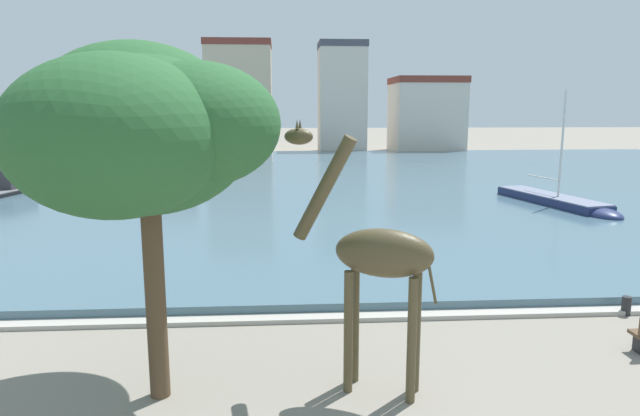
# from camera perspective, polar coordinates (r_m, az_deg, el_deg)

# --- Properties ---
(harbor_water) EXTENTS (87.48, 53.26, 0.34)m
(harbor_water) POSITION_cam_1_polar(r_m,az_deg,el_deg) (40.97, -3.03, 2.79)
(harbor_water) COLOR #476675
(harbor_water) RESTS_ON ground
(quay_edge_coping) EXTENTS (87.48, 0.50, 0.12)m
(quay_edge_coping) POSITION_cam_1_polar(r_m,az_deg,el_deg) (14.77, -1.50, -11.18)
(quay_edge_coping) COLOR #ADA89E
(quay_edge_coping) RESTS_ON ground
(giraffe_statue) EXTENTS (2.88, 1.61, 5.24)m
(giraffe_statue) POSITION_cam_1_polar(r_m,az_deg,el_deg) (10.56, 5.69, -5.05)
(giraffe_statue) COLOR #4C4228
(giraffe_statue) RESTS_ON ground
(sailboat_green) EXTENTS (3.97, 6.87, 9.10)m
(sailboat_green) POSITION_cam_1_polar(r_m,az_deg,el_deg) (57.71, -20.44, 4.73)
(sailboat_green) COLOR #236B42
(sailboat_green) RESTS_ON ground
(sailboat_black) EXTENTS (3.72, 8.11, 9.40)m
(sailboat_black) POSITION_cam_1_polar(r_m,az_deg,el_deg) (38.69, -29.64, 1.63)
(sailboat_black) COLOR black
(sailboat_black) RESTS_ON ground
(sailboat_navy) EXTENTS (3.33, 8.75, 6.37)m
(sailboat_navy) POSITION_cam_1_polar(r_m,az_deg,el_deg) (32.10, 23.33, 0.36)
(sailboat_navy) COLOR navy
(sailboat_navy) RESTS_ON ground
(shade_tree) EXTENTS (4.72, 5.68, 6.70)m
(shade_tree) POSITION_cam_1_polar(r_m,az_deg,el_deg) (10.47, -17.60, 7.71)
(shade_tree) COLOR brown
(shade_tree) RESTS_ON ground
(mooring_bollard) EXTENTS (0.24, 0.24, 0.50)m
(mooring_bollard) POSITION_cam_1_polar(r_m,az_deg,el_deg) (17.16, 28.80, -8.73)
(mooring_bollard) COLOR #232326
(mooring_bollard) RESTS_ON ground
(townhouse_tall_gabled) EXTENTS (6.08, 6.24, 8.61)m
(townhouse_tall_gabled) POSITION_cam_1_polar(r_m,az_deg,el_deg) (73.11, -15.31, 8.96)
(townhouse_tall_gabled) COLOR tan
(townhouse_tall_gabled) RESTS_ON ground
(townhouse_end_terrace) EXTENTS (8.21, 5.82, 13.65)m
(townhouse_end_terrace) POSITION_cam_1_polar(r_m,az_deg,el_deg) (71.95, -8.24, 11.20)
(townhouse_end_terrace) COLOR #C6B293
(townhouse_end_terrace) RESTS_ON ground
(townhouse_narrow_midrow) EXTENTS (5.79, 5.70, 13.38)m
(townhouse_narrow_midrow) POSITION_cam_1_polar(r_m,az_deg,el_deg) (70.50, 2.24, 11.21)
(townhouse_narrow_midrow) COLOR beige
(townhouse_narrow_midrow) RESTS_ON ground
(townhouse_corner_house) EXTENTS (8.55, 7.96, 9.19)m
(townhouse_corner_house) POSITION_cam_1_polar(r_m,az_deg,el_deg) (72.24, 10.77, 9.36)
(townhouse_corner_house) COLOR beige
(townhouse_corner_house) RESTS_ON ground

